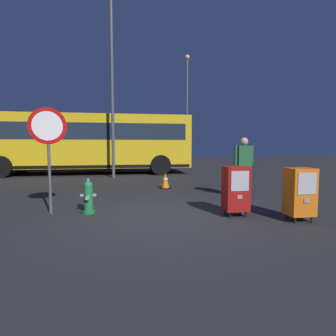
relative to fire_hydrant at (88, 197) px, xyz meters
name	(u,v)px	position (x,y,z in m)	size (l,w,h in m)	color
ground_plane	(162,217)	(1.52, -0.58, -0.35)	(60.00, 60.00, 0.00)	#262628
fire_hydrant	(88,197)	(0.00, 0.00, 0.00)	(0.33, 0.31, 0.75)	#1E7238
newspaper_box_primary	(236,189)	(3.02, -0.70, 0.22)	(0.48, 0.42, 1.02)	black
newspaper_box_secondary	(300,192)	(4.07, -1.25, 0.22)	(0.48, 0.42, 1.02)	black
stop_sign	(48,138)	(-0.79, 0.04, 1.25)	(0.71, 0.31, 2.23)	#4C4F54
pedestrian	(244,164)	(4.00, 1.12, 0.60)	(0.55, 0.22, 1.67)	black
traffic_cone	(165,181)	(2.10, 3.13, -0.09)	(0.36, 0.36, 0.53)	black
bus_near	(87,141)	(-1.20, 8.67, 1.36)	(10.53, 2.87, 3.00)	gold
bus_far	(52,142)	(-4.06, 13.04, 1.36)	(10.55, 2.95, 3.00)	red
street_light_near_left	(187,103)	(5.03, 12.92, 4.09)	(0.32, 0.32, 7.73)	#4C4F54
street_light_near_right	(112,73)	(0.21, 6.71, 4.36)	(0.32, 0.32, 8.27)	#4C4F54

